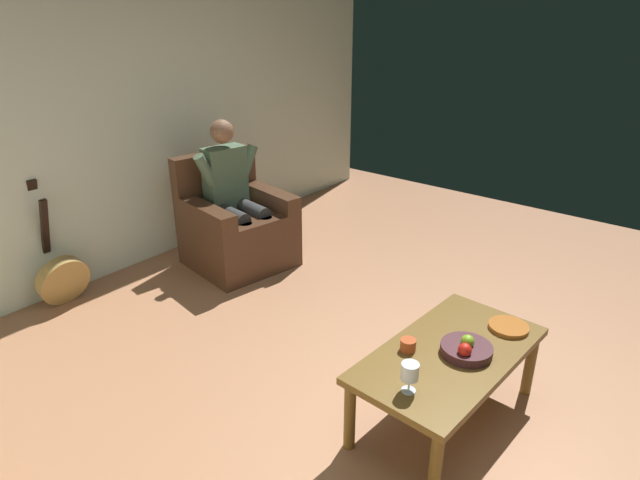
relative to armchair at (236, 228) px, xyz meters
The scene contains 10 objects.
ground_plane 2.26m from the armchair, 74.09° to the left, with size 7.32×7.32×0.00m, color #A9724E.
wall_back 1.32m from the armchair, 49.11° to the right, with size 6.50×0.06×2.51m, color silver.
armchair is the anchor object (origin of this frame).
person_seated 0.33m from the armchair, 80.26° to the left, with size 0.62×0.61×1.25m.
coffee_table 2.44m from the armchair, 74.11° to the left, with size 1.17×0.67×0.44m.
guitar 1.42m from the armchair, 21.04° to the right, with size 0.39×0.33×0.96m.
wine_glass_near 2.59m from the armchair, 65.13° to the left, with size 0.09×0.09×0.15m.
fruit_bowl 2.51m from the armchair, 75.21° to the left, with size 0.27×0.27×0.11m.
decorative_dish 2.52m from the armchair, 83.98° to the left, with size 0.22×0.22×0.02m, color #A85C21.
candle_jar 2.31m from the armchair, 69.82° to the left, with size 0.08×0.08×0.06m, color #B24720.
Camera 1 is at (2.36, 1.16, 2.13)m, focal length 30.74 mm.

